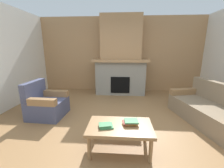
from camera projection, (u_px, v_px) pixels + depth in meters
name	position (u px, v px, depth m)	size (l,w,h in m)	color
ground	(118.00, 132.00, 2.84)	(9.00, 9.00, 0.00)	olive
wall_back_wood_panel	(121.00, 55.00, 5.42)	(6.00, 0.12, 2.70)	tan
fireplace	(121.00, 61.00, 5.10)	(1.90, 0.82, 2.70)	gray
couch	(211.00, 110.00, 3.13)	(1.23, 1.95, 0.85)	#847056
armchair	(46.00, 104.00, 3.45)	(0.80, 0.80, 0.85)	#474C6B
coffee_table	(120.00, 129.00, 2.25)	(1.00, 0.60, 0.43)	#997047
book_stack_near_edge	(106.00, 125.00, 2.20)	(0.24, 0.22, 0.05)	#3D7F4C
book_stack_center	(131.00, 122.00, 2.28)	(0.26, 0.22, 0.07)	gold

